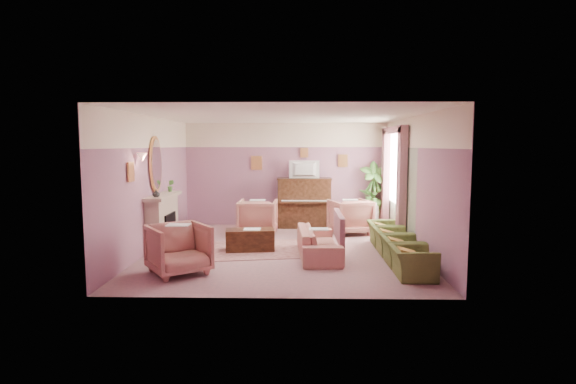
{
  "coord_description": "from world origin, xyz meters",
  "views": [
    {
      "loc": [
        0.34,
        -9.29,
        2.21
      ],
      "look_at": [
        0.12,
        0.4,
        1.19
      ],
      "focal_mm": 28.0,
      "sensor_mm": 36.0,
      "label": 1
    }
  ],
  "objects_px": {
    "side_table": "(369,215)",
    "television": "(304,168)",
    "olive_chair_d": "(384,230)",
    "floral_armchair_right": "(350,215)",
    "piano": "(304,203)",
    "floral_armchair_front": "(179,246)",
    "sofa": "(319,237)",
    "coffee_table": "(250,240)",
    "olive_chair_a": "(413,257)",
    "floral_armchair_left": "(258,215)",
    "olive_chair_b": "(401,246)",
    "olive_chair_c": "(392,237)"
  },
  "relations": [
    {
      "from": "olive_chair_c",
      "to": "floral_armchair_front",
      "type": "bearing_deg",
      "value": -159.5
    },
    {
      "from": "television",
      "to": "floral_armchair_front",
      "type": "height_order",
      "value": "television"
    },
    {
      "from": "floral_armchair_right",
      "to": "olive_chair_b",
      "type": "height_order",
      "value": "floral_armchair_right"
    },
    {
      "from": "piano",
      "to": "olive_chair_b",
      "type": "relative_size",
      "value": 1.75
    },
    {
      "from": "olive_chair_a",
      "to": "sofa",
      "type": "bearing_deg",
      "value": 136.67
    },
    {
      "from": "sofa",
      "to": "floral_armchair_right",
      "type": "relative_size",
      "value": 2.02
    },
    {
      "from": "television",
      "to": "olive_chair_a",
      "type": "relative_size",
      "value": 1.0
    },
    {
      "from": "television",
      "to": "olive_chair_d",
      "type": "height_order",
      "value": "television"
    },
    {
      "from": "floral_armchair_right",
      "to": "olive_chair_a",
      "type": "distance_m",
      "value": 3.81
    },
    {
      "from": "floral_armchair_right",
      "to": "piano",
      "type": "bearing_deg",
      "value": 142.5
    },
    {
      "from": "olive_chair_d",
      "to": "side_table",
      "type": "bearing_deg",
      "value": 90.21
    },
    {
      "from": "olive_chair_b",
      "to": "olive_chair_c",
      "type": "xyz_separation_m",
      "value": [
        0.0,
        0.82,
        0.0
      ]
    },
    {
      "from": "olive_chair_b",
      "to": "floral_armchair_right",
      "type": "bearing_deg",
      "value": 101.78
    },
    {
      "from": "sofa",
      "to": "olive_chair_c",
      "type": "bearing_deg",
      "value": 8.51
    },
    {
      "from": "coffee_table",
      "to": "olive_chair_b",
      "type": "distance_m",
      "value": 3.11
    },
    {
      "from": "olive_chair_b",
      "to": "floral_armchair_left",
      "type": "bearing_deg",
      "value": 136.03
    },
    {
      "from": "olive_chair_a",
      "to": "olive_chair_c",
      "type": "distance_m",
      "value": 1.64
    },
    {
      "from": "television",
      "to": "floral_armchair_front",
      "type": "distance_m",
      "value": 5.06
    },
    {
      "from": "floral_armchair_left",
      "to": "sofa",
      "type": "bearing_deg",
      "value": -57.49
    },
    {
      "from": "floral_armchair_left",
      "to": "floral_armchair_front",
      "type": "xyz_separation_m",
      "value": [
        -1.05,
        -3.47,
        0.0
      ]
    },
    {
      "from": "television",
      "to": "floral_armchair_right",
      "type": "xyz_separation_m",
      "value": [
        1.13,
        -0.82,
        -1.12
      ]
    },
    {
      "from": "olive_chair_d",
      "to": "floral_armchair_left",
      "type": "bearing_deg",
      "value": 158.13
    },
    {
      "from": "television",
      "to": "floral_armchair_right",
      "type": "bearing_deg",
      "value": -35.88
    },
    {
      "from": "floral_armchair_left",
      "to": "olive_chair_d",
      "type": "relative_size",
      "value": 1.19
    },
    {
      "from": "piano",
      "to": "floral_armchair_right",
      "type": "xyz_separation_m",
      "value": [
        1.13,
        -0.87,
        -0.17
      ]
    },
    {
      "from": "olive_chair_c",
      "to": "floral_armchair_right",
      "type": "bearing_deg",
      "value": 106.14
    },
    {
      "from": "television",
      "to": "olive_chair_d",
      "type": "xyz_separation_m",
      "value": [
        1.75,
        -2.11,
        -1.25
      ]
    },
    {
      "from": "olive_chair_c",
      "to": "olive_chair_d",
      "type": "bearing_deg",
      "value": 90.0
    },
    {
      "from": "piano",
      "to": "olive_chair_d",
      "type": "distance_m",
      "value": 2.8
    },
    {
      "from": "television",
      "to": "olive_chair_d",
      "type": "bearing_deg",
      "value": -50.44
    },
    {
      "from": "sofa",
      "to": "olive_chair_a",
      "type": "height_order",
      "value": "sofa"
    },
    {
      "from": "sofa",
      "to": "olive_chair_c",
      "type": "relative_size",
      "value": 2.41
    },
    {
      "from": "floral_armchair_front",
      "to": "side_table",
      "type": "distance_m",
      "value": 5.93
    },
    {
      "from": "olive_chair_c",
      "to": "olive_chair_d",
      "type": "xyz_separation_m",
      "value": [
        0.0,
        0.82,
        0.0
      ]
    },
    {
      "from": "olive_chair_d",
      "to": "floral_armchair_right",
      "type": "bearing_deg",
      "value": 115.31
    },
    {
      "from": "side_table",
      "to": "television",
      "type": "bearing_deg",
      "value": -179.67
    },
    {
      "from": "piano",
      "to": "olive_chair_d",
      "type": "relative_size",
      "value": 1.75
    },
    {
      "from": "floral_armchair_front",
      "to": "olive_chair_d",
      "type": "bearing_deg",
      "value": 30.16
    },
    {
      "from": "piano",
      "to": "olive_chair_a",
      "type": "xyz_separation_m",
      "value": [
        1.75,
        -4.62,
        -0.3
      ]
    },
    {
      "from": "sofa",
      "to": "piano",
      "type": "bearing_deg",
      "value": 94.38
    },
    {
      "from": "coffee_table",
      "to": "sofa",
      "type": "xyz_separation_m",
      "value": [
        1.42,
        -0.47,
        0.17
      ]
    },
    {
      "from": "olive_chair_c",
      "to": "olive_chair_d",
      "type": "height_order",
      "value": "same"
    },
    {
      "from": "television",
      "to": "floral_armchair_front",
      "type": "xyz_separation_m",
      "value": [
        -2.21,
        -4.41,
        -1.12
      ]
    },
    {
      "from": "coffee_table",
      "to": "olive_chair_c",
      "type": "xyz_separation_m",
      "value": [
        2.92,
        -0.25,
        0.12
      ]
    },
    {
      "from": "coffee_table",
      "to": "floral_armchair_right",
      "type": "xyz_separation_m",
      "value": [
        2.31,
        1.86,
        0.25
      ]
    },
    {
      "from": "floral_armchair_right",
      "to": "olive_chair_a",
      "type": "relative_size",
      "value": 1.19
    },
    {
      "from": "television",
      "to": "floral_armchair_right",
      "type": "relative_size",
      "value": 0.84
    },
    {
      "from": "piano",
      "to": "olive_chair_a",
      "type": "height_order",
      "value": "piano"
    },
    {
      "from": "olive_chair_a",
      "to": "olive_chair_d",
      "type": "distance_m",
      "value": 2.46
    },
    {
      "from": "television",
      "to": "sofa",
      "type": "distance_m",
      "value": 3.39
    }
  ]
}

